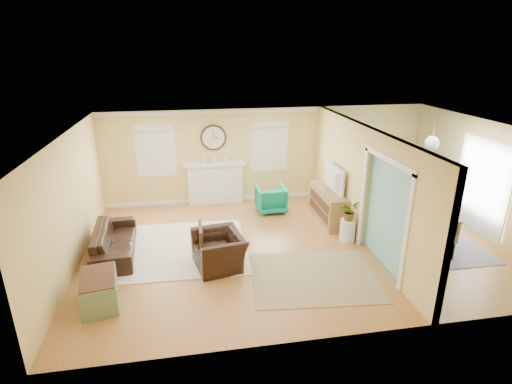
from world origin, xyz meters
TOP-DOWN VIEW (x-y plane):
  - floor at (0.00, 0.00)m, footprint 9.00×9.00m
  - wall_back at (0.00, 3.00)m, footprint 9.00×0.02m
  - wall_front at (0.00, -3.00)m, footprint 9.00×0.02m
  - wall_left at (-4.50, 0.00)m, footprint 0.02×6.00m
  - wall_right at (4.50, 0.00)m, footprint 0.02×6.00m
  - ceiling at (0.00, 0.00)m, footprint 9.00×6.00m
  - partition at (1.51, 0.28)m, footprint 0.17×6.00m
  - fireplace at (-1.50, 2.88)m, footprint 1.70×0.30m
  - wall_clock at (-1.50, 2.97)m, footprint 0.70×0.07m
  - window_left at (-3.05, 2.95)m, footprint 1.05×0.13m
  - window_right at (0.05, 2.95)m, footprint 1.05×0.13m
  - french_doors at (4.45, 0.00)m, footprint 0.06×1.70m
  - pendant at (3.00, 0.00)m, footprint 0.30×0.30m
  - rug_cream at (-2.58, 0.29)m, footprint 3.12×2.72m
  - rug_jute at (0.04, -1.32)m, footprint 2.53×2.15m
  - rug_grey at (2.78, -0.03)m, footprint 2.46×3.07m
  - sofa at (-3.83, 0.29)m, footprint 0.93×2.08m
  - eames_chair at (-1.69, -0.58)m, footprint 1.11×1.22m
  - green_chair at (-0.10, 2.01)m, footprint 0.76×0.78m
  - trunk at (-3.81, -1.51)m, footprint 0.72×1.02m
  - credenza at (1.22, 1.19)m, footprint 0.55×1.62m
  - tv at (1.20, 1.19)m, footprint 0.18×1.11m
  - garden_stool at (1.25, 0.01)m, footprint 0.35×0.35m
  - potted_plant at (1.25, 0.01)m, footprint 0.51×0.50m
  - dining_table at (2.78, -0.03)m, footprint 1.39×2.07m
  - dining_chair_n at (2.82, 1.10)m, footprint 0.52×0.52m
  - dining_chair_s at (2.85, -1.10)m, footprint 0.46×0.46m
  - dining_chair_w at (2.06, -0.07)m, footprint 0.55×0.55m
  - dining_chair_e at (3.46, -0.10)m, footprint 0.52×0.52m

SIDE VIEW (x-z plane):
  - floor at x=0.00m, z-range 0.00..0.00m
  - rug_grey at x=2.78m, z-range 0.00..0.01m
  - rug_jute at x=0.04m, z-range 0.00..0.01m
  - rug_cream at x=-2.58m, z-range 0.00..0.02m
  - garden_stool at x=1.25m, z-range 0.00..0.51m
  - trunk at x=-3.81m, z-range 0.00..0.54m
  - sofa at x=-3.83m, z-range 0.00..0.59m
  - dining_table at x=2.78m, z-range 0.00..0.67m
  - eames_chair at x=-1.69m, z-range 0.00..0.69m
  - green_chair at x=-0.10m, z-range 0.00..0.69m
  - credenza at x=1.22m, z-range 0.00..0.80m
  - dining_chair_s at x=2.85m, z-range 0.08..0.96m
  - dining_chair_e at x=3.46m, z-range 0.08..1.01m
  - dining_chair_n at x=2.82m, z-range 0.09..1.08m
  - fireplace at x=-1.50m, z-range 0.01..1.18m
  - dining_chair_w at x=2.06m, z-range 0.09..1.11m
  - potted_plant at x=1.25m, z-range 0.51..0.94m
  - french_doors at x=4.45m, z-range 0.00..2.20m
  - tv at x=1.20m, z-range 0.80..1.44m
  - wall_back at x=0.00m, z-range 0.00..2.60m
  - wall_front at x=0.00m, z-range 0.00..2.60m
  - wall_left at x=-4.50m, z-range 0.00..2.60m
  - wall_right at x=4.50m, z-range 0.00..2.60m
  - partition at x=1.51m, z-range 0.06..2.66m
  - window_left at x=-3.05m, z-range 0.95..2.37m
  - window_right at x=0.05m, z-range 0.95..2.37m
  - wall_clock at x=-1.50m, z-range 1.50..2.20m
  - pendant at x=3.00m, z-range 1.93..2.48m
  - ceiling at x=0.00m, z-range 2.59..2.61m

